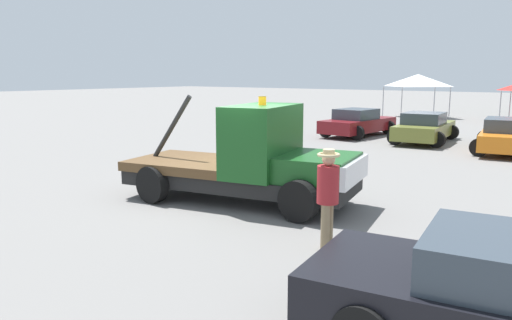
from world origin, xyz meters
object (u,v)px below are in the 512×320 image
at_px(parked_car_orange, 508,136).
at_px(parked_car_olive, 424,128).
at_px(parked_car_maroon, 358,123).
at_px(canopy_tent_white, 418,80).
at_px(person_near_truck, 328,191).
at_px(tow_truck, 253,162).

bearing_deg(parked_car_orange, parked_car_olive, 65.56).
bearing_deg(parked_car_maroon, canopy_tent_white, 11.26).
relative_size(person_near_truck, parked_car_olive, 0.37).
bearing_deg(person_near_truck, parked_car_orange, -103.34).
height_order(tow_truck, person_near_truck, tow_truck).
height_order(parked_car_olive, canopy_tent_white, canopy_tent_white).
height_order(parked_car_maroon, parked_car_orange, same).
xyz_separation_m(parked_car_maroon, parked_car_orange, (6.96, -1.35, 0.00)).
xyz_separation_m(parked_car_maroon, canopy_tent_white, (-1.45, 12.47, 1.92)).
relative_size(tow_truck, person_near_truck, 3.35).
height_order(person_near_truck, canopy_tent_white, canopy_tent_white).
bearing_deg(parked_car_olive, parked_car_orange, -111.60).
xyz_separation_m(parked_car_maroon, parked_car_olive, (3.39, -0.34, 0.00)).
bearing_deg(person_near_truck, canopy_tent_white, -85.69).
relative_size(parked_car_olive, canopy_tent_white, 1.33).
relative_size(tow_truck, canopy_tent_white, 1.64).
bearing_deg(parked_car_orange, tow_truck, 156.19).
distance_m(parked_car_olive, parked_car_orange, 3.71).
bearing_deg(parked_car_olive, parked_car_maroon, 78.67).
height_order(parked_car_maroon, parked_car_olive, same).
bearing_deg(tow_truck, parked_car_olive, 79.60).
distance_m(tow_truck, parked_car_olive, 13.02).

